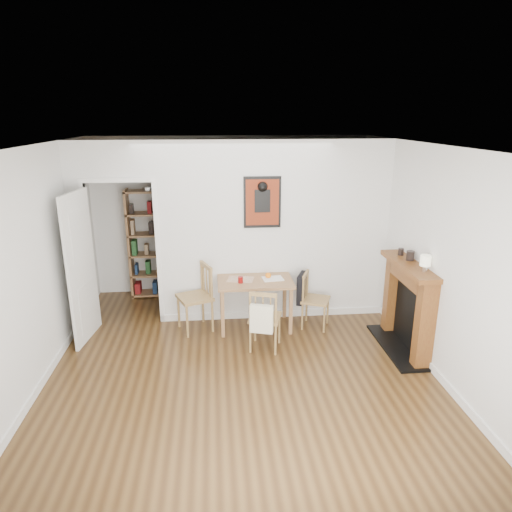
{
  "coord_description": "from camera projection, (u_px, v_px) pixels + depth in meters",
  "views": [
    {
      "loc": [
        -0.28,
        -4.9,
        2.91
      ],
      "look_at": [
        0.24,
        0.6,
        1.2
      ],
      "focal_mm": 32.0,
      "sensor_mm": 36.0,
      "label": 1
    }
  ],
  "objects": [
    {
      "name": "ground",
      "position": [
        241.0,
        365.0,
        5.54
      ],
      "size": [
        5.2,
        5.2,
        0.0
      ],
      "primitive_type": "plane",
      "color": "#55391B",
      "rests_on": "ground"
    },
    {
      "name": "red_glass",
      "position": [
        241.0,
        280.0,
        6.23
      ],
      "size": [
        0.07,
        0.07,
        0.09
      ],
      "primitive_type": "cylinder",
      "color": "maroon",
      "rests_on": "dining_table"
    },
    {
      "name": "ceramic_jar_b",
      "position": [
        401.0,
        252.0,
        5.94
      ],
      "size": [
        0.07,
        0.07,
        0.09
      ],
      "primitive_type": "cylinder",
      "color": "black",
      "rests_on": "fireplace"
    },
    {
      "name": "dining_table",
      "position": [
        255.0,
        286.0,
        6.37
      ],
      "size": [
        1.04,
        0.66,
        0.71
      ],
      "color": "olive",
      "rests_on": "ground"
    },
    {
      "name": "notebook",
      "position": [
        273.0,
        279.0,
        6.38
      ],
      "size": [
        0.3,
        0.24,
        0.01
      ],
      "primitive_type": "cube",
      "rotation": [
        0.0,
        0.0,
        0.12
      ],
      "color": "silver",
      "rests_on": "dining_table"
    },
    {
      "name": "chair_front",
      "position": [
        265.0,
        318.0,
        5.83
      ],
      "size": [
        0.52,
        0.56,
        0.84
      ],
      "color": "#A3814C",
      "rests_on": "ground"
    },
    {
      "name": "mantel_lamp",
      "position": [
        426.0,
        262.0,
        5.29
      ],
      "size": [
        0.13,
        0.13,
        0.2
      ],
      "color": "silver",
      "rests_on": "fireplace"
    },
    {
      "name": "bookshelf",
      "position": [
        152.0,
        244.0,
        7.45
      ],
      "size": [
        0.76,
        0.3,
        1.8
      ],
      "color": "olive",
      "rests_on": "ground"
    },
    {
      "name": "chair_left",
      "position": [
        195.0,
        298.0,
        6.33
      ],
      "size": [
        0.62,
        0.62,
        0.95
      ],
      "color": "#A3814C",
      "rests_on": "ground"
    },
    {
      "name": "orange_fruit",
      "position": [
        268.0,
        275.0,
        6.41
      ],
      "size": [
        0.08,
        0.08,
        0.08
      ],
      "primitive_type": "sphere",
      "color": "orange",
      "rests_on": "dining_table"
    },
    {
      "name": "room_shell",
      "position": [
        241.0,
        234.0,
        6.45
      ],
      "size": [
        5.2,
        5.2,
        5.2
      ],
      "color": "silver",
      "rests_on": "ground"
    },
    {
      "name": "chair_right",
      "position": [
        314.0,
        299.0,
        6.45
      ],
      "size": [
        0.56,
        0.53,
        0.8
      ],
      "color": "#A3814C",
      "rests_on": "ground"
    },
    {
      "name": "placemat",
      "position": [
        241.0,
        279.0,
        6.37
      ],
      "size": [
        0.41,
        0.34,
        0.0
      ],
      "primitive_type": "cube",
      "rotation": [
        0.0,
        0.0,
        -0.23
      ],
      "color": "beige",
      "rests_on": "dining_table"
    },
    {
      "name": "ceramic_jar_a",
      "position": [
        410.0,
        256.0,
        5.72
      ],
      "size": [
        0.1,
        0.1,
        0.12
      ],
      "primitive_type": "cylinder",
      "color": "black",
      "rests_on": "fireplace"
    },
    {
      "name": "fireplace",
      "position": [
        408.0,
        304.0,
        5.79
      ],
      "size": [
        0.45,
        1.25,
        1.16
      ],
      "color": "brown",
      "rests_on": "ground"
    }
  ]
}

